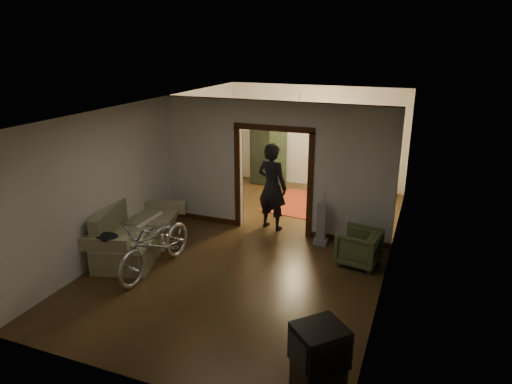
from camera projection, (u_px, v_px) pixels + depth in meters
The scene contains 24 objects.
floor at pixel (261, 243), 9.34m from camera, with size 5.00×8.50×0.01m, color #31200F.
ceiling at pixel (262, 105), 8.45m from camera, with size 5.00×8.50×0.01m, color white.
wall_back at pixel (315, 137), 12.65m from camera, with size 5.00×0.02×2.80m, color beige.
wall_left at pixel (152, 166), 9.75m from camera, with size 0.02×8.50×2.80m, color beige.
wall_right at pixel (394, 193), 8.03m from camera, with size 0.02×8.50×2.80m, color beige.
partition_wall at pixel (274, 168), 9.55m from camera, with size 5.00×0.14×2.80m, color beige.
door_casing at pixel (274, 182), 9.65m from camera, with size 1.74×0.20×2.32m, color black.
far_window at pixel (341, 133), 12.32m from camera, with size 0.98×0.06×1.28m, color black.
chandelier at pixel (299, 111), 10.80m from camera, with size 0.24×0.24×0.24m, color #FFE0A5.
light_switch at pixel (322, 181), 9.17m from camera, with size 0.08×0.01×0.12m, color silver.
sofa at pixel (136, 227), 8.85m from camera, with size 0.98×2.18×1.00m, color #6D704B.
rolled_paper at pixel (149, 221), 9.07m from camera, with size 0.11×0.11×0.86m, color beige.
jacket at pixel (107, 237), 7.98m from camera, with size 0.46×0.35×0.14m, color black.
bicycle at pixel (156, 244), 8.09m from camera, with size 0.69×1.97×1.03m, color silver.
armchair at pixel (359, 247), 8.39m from camera, with size 0.71×0.73×0.67m, color #475530.
tv_stand at pixel (318, 381), 5.26m from camera, with size 0.50×0.46×0.46m, color black.
crt_tv at pixel (320, 345), 5.10m from camera, with size 0.55×0.49×0.48m, color black.
vacuum at pixel (321, 224), 9.16m from camera, with size 0.27×0.22×0.89m, color gray.
person at pixel (272, 187), 9.80m from camera, with size 0.70×0.46×1.92m, color black.
oriental_rug at pixel (302, 204), 11.57m from camera, with size 1.49×1.96×0.01m, color maroon.
locker at pixel (268, 152), 12.94m from camera, with size 0.92×0.51×1.84m, color #263721.
globe at pixel (269, 116), 12.62m from camera, with size 0.27×0.27×0.27m, color #1E5972.
desk at pixel (349, 180), 12.21m from camera, with size 1.06×0.59×0.78m, color black.
desk_chair at pixel (320, 179), 11.95m from camera, with size 0.44×0.44×0.99m, color black.
Camera 1 is at (2.99, -7.98, 3.97)m, focal length 32.00 mm.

